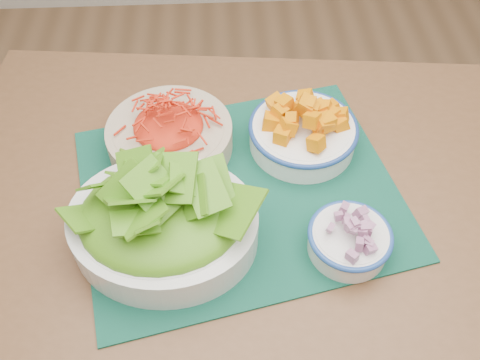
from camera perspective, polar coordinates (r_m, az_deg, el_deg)
The scene contains 6 objects.
table at distance 0.98m, azimuth 4.23°, elevation -6.40°, with size 1.27×0.91×0.75m.
placemat at distance 0.91m, azimuth 0.00°, elevation -1.28°, with size 0.52×0.43×0.00m, color #072F24.
carrot_bowl at distance 0.96m, azimuth -7.55°, elevation 5.10°, with size 0.28×0.28×0.08m.
squash_bowl at distance 0.96m, azimuth 6.80°, elevation 5.63°, with size 0.20×0.20×0.10m.
lettuce_bowl at distance 0.81m, azimuth -8.31°, elevation -3.84°, with size 0.32×0.29×0.13m.
onion_bowl at distance 0.83m, azimuth 11.63°, elevation -6.05°, with size 0.16×0.16×0.06m.
Camera 1 is at (-0.26, -0.33, 1.47)m, focal length 40.00 mm.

